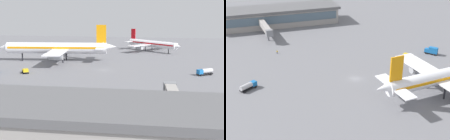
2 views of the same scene
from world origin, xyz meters
The scene contains 8 objects.
ground centered at (0.00, 0.00, 0.00)m, with size 288.00×288.00×0.00m, color slate.
terminal_building centered at (17.63, -77.94, 4.93)m, with size 70.57×19.50×9.67m.
airplane_at_gate centered at (16.36, 59.52, 4.35)m, with size 32.87×28.55×11.97m.
airplane_taxiing centered at (-25.17, 18.74, 6.11)m, with size 55.28×44.54×16.82m.
pushback_tractor centered at (-28.56, -10.98, 0.97)m, with size 3.86×4.76×1.90m.
fuel_truck centered at (38.67, -4.20, 1.39)m, with size 6.32×5.01×2.50m.
ground_crew_worker centered at (24.13, -33.94, 0.85)m, with size 0.53×0.53×1.67m.
jet_bridge centered at (26.12, -58.02, 5.14)m, with size 4.84×23.50×6.74m.
Camera 1 is at (23.83, -130.87, 25.41)m, focal length 54.29 mm.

